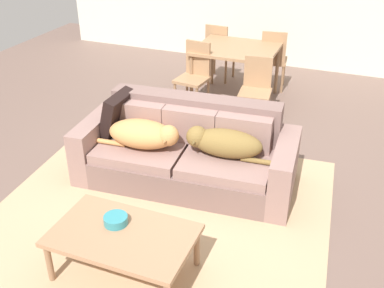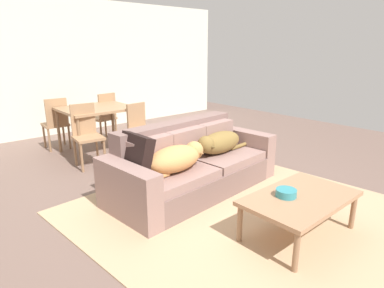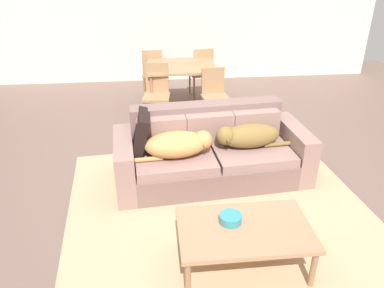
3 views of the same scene
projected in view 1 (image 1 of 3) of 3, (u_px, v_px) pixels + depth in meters
ground_plane at (190, 178)px, 4.99m from camera, size 10.00×10.00×0.00m
area_rug at (153, 225)px, 4.28m from camera, size 3.40×3.50×0.01m
couch at (188, 152)px, 4.84m from camera, size 2.30×1.10×0.84m
dog_on_left_cushion at (145, 134)px, 4.68m from camera, size 0.87×0.44×0.29m
dog_on_right_cushion at (223, 143)px, 4.53m from camera, size 0.89×0.39×0.29m
throw_pillow_by_left_arm at (117, 114)px, 4.94m from camera, size 0.25×0.47×0.49m
coffee_table at (123, 238)px, 3.59m from camera, size 1.11×0.69×0.41m
bowl_on_coffee_table at (116, 220)px, 3.66m from camera, size 0.19×0.19×0.07m
dining_table at (236, 53)px, 6.52m from camera, size 1.12×0.97×0.78m
dining_chair_near_left at (194, 73)px, 6.32m from camera, size 0.44×0.44×0.94m
dining_chair_near_right at (256, 88)px, 5.97m from camera, size 0.44×0.44×0.86m
dining_chair_far_left at (219, 50)px, 7.27m from camera, size 0.43×0.43×0.91m
dining_chair_far_right at (273, 58)px, 6.93m from camera, size 0.45×0.45×0.92m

